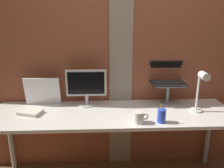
{
  "coord_description": "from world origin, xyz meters",
  "views": [
    {
      "loc": [
        -0.24,
        -1.93,
        1.62
      ],
      "look_at": [
        -0.15,
        0.14,
        1.01
      ],
      "focal_mm": 36.29,
      "sensor_mm": 36.0,
      "label": 1
    }
  ],
  "objects_px": {
    "monitor": "(86,85)",
    "whiteboard_panel": "(42,91)",
    "laptop": "(167,77)",
    "pen_cup": "(162,116)",
    "coffee_mug": "(139,117)",
    "desk_lamp": "(201,88)"
  },
  "relations": [
    {
      "from": "pen_cup",
      "to": "laptop",
      "type": "bearing_deg",
      "value": 70.97
    },
    {
      "from": "whiteboard_panel",
      "to": "pen_cup",
      "type": "xyz_separation_m",
      "value": [
        1.1,
        -0.46,
        -0.08
      ]
    },
    {
      "from": "desk_lamp",
      "to": "coffee_mug",
      "type": "relative_size",
      "value": 3.07
    },
    {
      "from": "laptop",
      "to": "monitor",
      "type": "bearing_deg",
      "value": -175.58
    },
    {
      "from": "monitor",
      "to": "coffee_mug",
      "type": "relative_size",
      "value": 3.05
    },
    {
      "from": "whiteboard_panel",
      "to": "monitor",
      "type": "bearing_deg",
      "value": -3.61
    },
    {
      "from": "pen_cup",
      "to": "whiteboard_panel",
      "type": "bearing_deg",
      "value": 157.38
    },
    {
      "from": "monitor",
      "to": "desk_lamp",
      "type": "height_order",
      "value": "desk_lamp"
    },
    {
      "from": "laptop",
      "to": "coffee_mug",
      "type": "bearing_deg",
      "value": -126.33
    },
    {
      "from": "monitor",
      "to": "whiteboard_panel",
      "type": "height_order",
      "value": "monitor"
    },
    {
      "from": "pen_cup",
      "to": "desk_lamp",
      "type": "bearing_deg",
      "value": 23.85
    },
    {
      "from": "coffee_mug",
      "to": "desk_lamp",
      "type": "bearing_deg",
      "value": 16.5
    },
    {
      "from": "monitor",
      "to": "laptop",
      "type": "height_order",
      "value": "laptop"
    },
    {
      "from": "whiteboard_panel",
      "to": "coffee_mug",
      "type": "relative_size",
      "value": 2.69
    },
    {
      "from": "laptop",
      "to": "pen_cup",
      "type": "distance_m",
      "value": 0.56
    },
    {
      "from": "desk_lamp",
      "to": "pen_cup",
      "type": "bearing_deg",
      "value": -156.15
    },
    {
      "from": "coffee_mug",
      "to": "laptop",
      "type": "bearing_deg",
      "value": 53.67
    },
    {
      "from": "whiteboard_panel",
      "to": "coffee_mug",
      "type": "xyz_separation_m",
      "value": [
        0.91,
        -0.46,
        -0.09
      ]
    },
    {
      "from": "laptop",
      "to": "desk_lamp",
      "type": "height_order",
      "value": "laptop"
    },
    {
      "from": "desk_lamp",
      "to": "monitor",
      "type": "bearing_deg",
      "value": 166.19
    },
    {
      "from": "laptop",
      "to": "desk_lamp",
      "type": "bearing_deg",
      "value": -55.44
    },
    {
      "from": "monitor",
      "to": "whiteboard_panel",
      "type": "xyz_separation_m",
      "value": [
        -0.45,
        0.03,
        -0.07
      ]
    }
  ]
}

